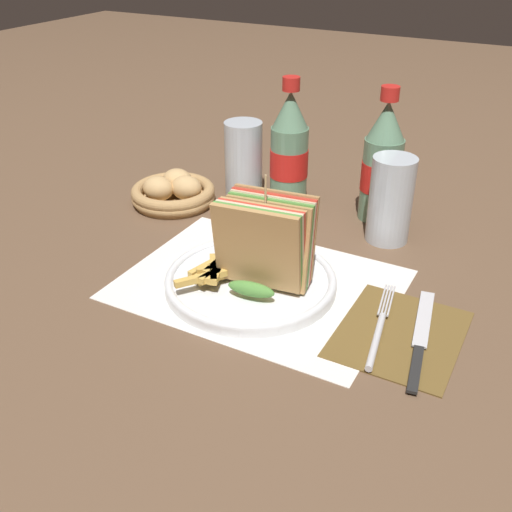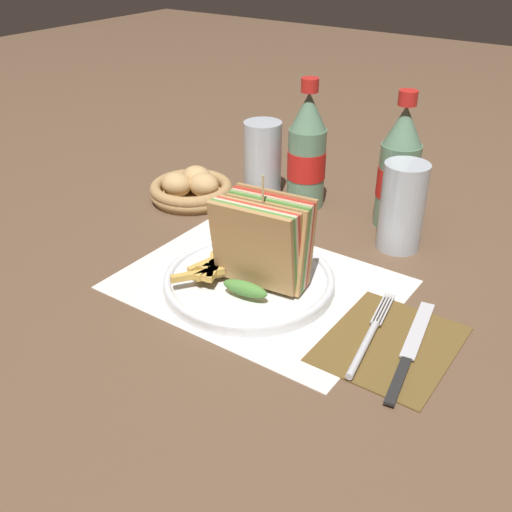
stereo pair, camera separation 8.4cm
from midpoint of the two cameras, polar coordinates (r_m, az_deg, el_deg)
ground_plane at (r=0.86m, az=2.83°, el=-2.51°), size 4.00×4.00×0.00m
placemat at (r=0.85m, az=3.08°, el=-2.78°), size 0.38×0.29×0.00m
plate_main at (r=0.84m, az=2.08°, el=-2.39°), size 0.24×0.24×0.02m
club_sandwich at (r=0.80m, az=3.61°, el=1.05°), size 0.13×0.10×0.16m
fries_pile at (r=0.83m, az=-1.39°, el=-1.21°), size 0.06×0.12×0.02m
ketchup_blob at (r=0.84m, az=0.62°, el=-0.94°), size 0.04×0.04×0.02m
napkin at (r=0.77m, az=15.79°, el=-8.12°), size 0.15×0.18×0.00m
fork at (r=0.75m, az=13.76°, el=-7.88°), size 0.04×0.18×0.01m
knife at (r=0.76m, az=17.62°, el=-8.62°), size 0.05×0.21×0.00m
coke_bottle_near at (r=1.06m, az=7.18°, el=9.63°), size 0.07×0.07×0.23m
coke_bottle_far at (r=1.02m, az=15.80°, el=7.82°), size 0.07×0.07×0.23m
glass_near at (r=0.95m, az=16.25°, el=4.47°), size 0.07×0.07×0.14m
glass_far at (r=1.10m, az=2.84°, el=9.12°), size 0.07×0.07×0.14m
bread_basket at (r=1.10m, az=-3.98°, el=6.33°), size 0.15×0.15×0.05m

